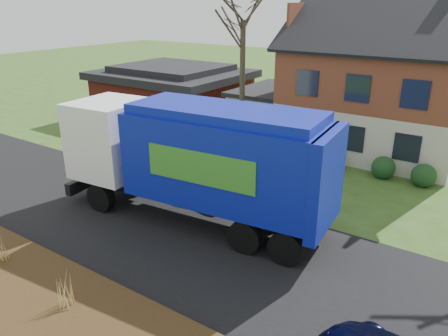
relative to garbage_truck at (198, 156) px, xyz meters
The scene contains 8 objects.
ground 3.03m from the garbage_truck, 59.06° to the right, with size 120.00×120.00×0.00m, color #2F4C19.
road 3.03m from the garbage_truck, 59.06° to the right, with size 80.00×7.00×0.02m, color black.
mulch_verge 7.10m from the garbage_truck, 83.24° to the right, with size 80.00×3.50×0.30m, color #301F10.
main_house 12.88m from the garbage_truck, 79.78° to the left, with size 12.95×8.95×9.26m.
ranch_house 16.22m from the garbage_truck, 133.81° to the left, with size 9.80×8.20×3.70m.
garbage_truck is the anchor object (origin of this frame).
silver_sedan 3.46m from the garbage_truck, 114.03° to the left, with size 1.50×4.29×1.42m, color #A2A4A9.
grass_clump_mid 6.54m from the garbage_truck, 86.49° to the right, with size 0.34×0.28×0.95m.
Camera 1 is at (8.42, -10.53, 7.93)m, focal length 35.00 mm.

